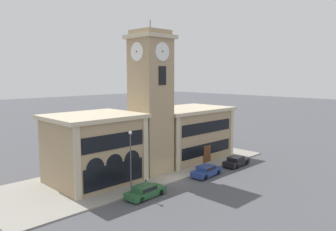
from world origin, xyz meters
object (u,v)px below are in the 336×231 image
at_px(parked_car_mid, 206,171).
at_px(street_lamp, 131,153).
at_px(bollard, 146,184).
at_px(parked_car_far, 236,161).
at_px(parked_car_near, 145,191).

relative_size(parked_car_mid, street_lamp, 0.68).
xyz_separation_m(parked_car_mid, street_lamp, (-10.36, 1.67, 3.65)).
bearing_deg(parked_car_mid, bollard, 166.60).
bearing_deg(parked_car_far, parked_car_mid, 176.49).
height_order(parked_car_near, parked_car_mid, parked_car_mid).
xyz_separation_m(parked_car_far, bollard, (-15.01, 1.48, -0.03)).
relative_size(parked_car_far, street_lamp, 0.68).
distance_m(parked_car_near, street_lamp, 4.09).
xyz_separation_m(parked_car_far, street_lamp, (-16.87, 1.67, 3.67)).
height_order(parked_car_far, bollard, parked_car_far).
height_order(parked_car_far, street_lamp, street_lamp).
bearing_deg(parked_car_mid, parked_car_far, -3.51).
distance_m(parked_car_far, bollard, 15.08).
distance_m(parked_car_near, parked_car_mid, 9.85).
xyz_separation_m(parked_car_near, parked_car_far, (16.36, 0.00, 0.03)).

